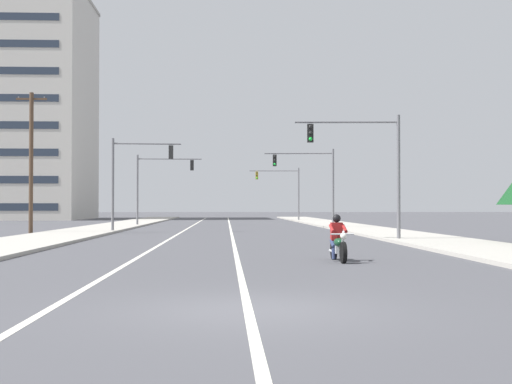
{
  "coord_description": "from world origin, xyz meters",
  "views": [
    {
      "loc": [
        -0.37,
        -11.7,
        1.71
      ],
      "look_at": [
        1.25,
        25.96,
        2.48
      ],
      "focal_mm": 49.57,
      "sensor_mm": 36.0,
      "label": 1
    }
  ],
  "objects": [
    {
      "name": "motorcycle_with_rider",
      "position": [
        3.12,
        10.14,
        0.59
      ],
      "size": [
        0.7,
        2.19,
        1.46
      ],
      "color": "black",
      "rests_on": "ground"
    },
    {
      "name": "traffic_signal_near_left",
      "position": [
        -6.51,
        35.09,
        4.08
      ],
      "size": [
        4.56,
        0.51,
        6.2
      ],
      "color": "slate",
      "rests_on": "ground"
    },
    {
      "name": "apartment_building_far_left_block",
      "position": [
        -28.62,
        82.88,
        14.94
      ],
      "size": [
        19.74,
        18.39,
        29.88
      ],
      "color": "beige",
      "rests_on": "ground"
    },
    {
      "name": "traffic_signal_mid_right",
      "position": [
        6.42,
        43.05,
        4.13
      ],
      "size": [
        5.43,
        0.52,
        6.2
      ],
      "color": "slate",
      "rests_on": "ground"
    },
    {
      "name": "utility_pole_left_near",
      "position": [
        -12.47,
        32.71,
        4.59
      ],
      "size": [
        1.89,
        0.26,
        8.81
      ],
      "color": "#4C3828",
      "rests_on": "ground"
    },
    {
      "name": "traffic_signal_mid_left",
      "position": [
        -6.4,
        50.01,
        4.14
      ],
      "size": [
        5.66,
        0.37,
        6.2
      ],
      "color": "slate",
      "rests_on": "ground"
    },
    {
      "name": "lane_stripe_left",
      "position": [
        -3.29,
        45.0,
        0.0
      ],
      "size": [
        0.16,
        100.0,
        0.01
      ],
      "primitive_type": "cube",
      "color": "beige",
      "rests_on": "ground"
    },
    {
      "name": "sidewalk_kerb_left",
      "position": [
        -9.59,
        40.0,
        0.07
      ],
      "size": [
        4.4,
        110.0,
        0.14
      ],
      "primitive_type": "cube",
      "color": "#ADA89E",
      "rests_on": "ground"
    },
    {
      "name": "sidewalk_kerb_right",
      "position": [
        9.59,
        40.0,
        0.07
      ],
      "size": [
        4.4,
        110.0,
        0.14
      ],
      "primitive_type": "cube",
      "color": "#ADA89E",
      "rests_on": "ground"
    },
    {
      "name": "ground_plane",
      "position": [
        0.0,
        0.0,
        0.0
      ],
      "size": [
        400.0,
        400.0,
        0.0
      ],
      "primitive_type": "plane",
      "color": "#47474C"
    },
    {
      "name": "traffic_signal_far_right",
      "position": [
        6.41,
        70.09,
        4.15
      ],
      "size": [
        5.81,
        0.37,
        6.2
      ],
      "color": "slate",
      "rests_on": "ground"
    },
    {
      "name": "traffic_signal_near_right",
      "position": [
        6.61,
        22.57,
        4.12
      ],
      "size": [
        5.16,
        0.45,
        6.2
      ],
      "color": "slate",
      "rests_on": "ground"
    },
    {
      "name": "lane_stripe_center",
      "position": [
        -0.0,
        45.0,
        0.0
      ],
      "size": [
        0.16,
        100.0,
        0.01
      ],
      "primitive_type": "cube",
      "color": "beige",
      "rests_on": "ground"
    }
  ]
}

